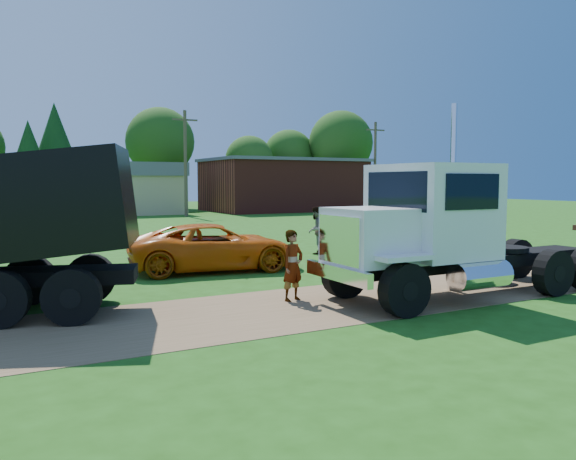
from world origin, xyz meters
name	(u,v)px	position (x,y,z in m)	size (l,w,h in m)	color
ground	(383,296)	(0.00, 0.00, 0.00)	(140.00, 140.00, 0.00)	#204C10
dirt_track	(383,296)	(0.00, 0.00, 0.01)	(120.00, 4.20, 0.01)	brown
white_semi_tractor	(435,231)	(0.93, -0.86, 1.73)	(8.41, 3.03, 5.07)	black
orange_pickup	(215,247)	(-2.34, 6.13, 0.79)	(2.63, 5.70, 1.58)	#C75409
spectator_a	(293,266)	(-2.35, 0.64, 0.90)	(0.65, 0.43, 1.79)	#999999
spectator_b	(316,230)	(2.88, 8.19, 0.99)	(0.96, 0.75, 1.97)	#999999
brick_building	(283,185)	(18.00, 40.00, 2.66)	(15.40, 10.40, 5.30)	maroon
tan_shed	(148,188)	(4.00, 40.00, 2.42)	(6.20, 5.40, 4.70)	tan
utility_poles	(185,161)	(6.00, 35.00, 4.71)	(42.20, 0.28, 9.00)	#493929
tree_row	(123,144)	(3.78, 48.90, 6.89)	(58.53, 11.53, 11.56)	#352915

